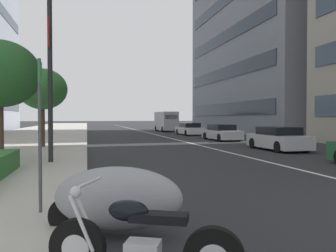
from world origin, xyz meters
TOP-DOWN VIEW (x-y plane):
  - sidewalk_right_plaza at (30.00, 12.54)m, footprint 160.00×10.51m
  - lane_centre_stripe at (35.00, 0.00)m, footprint 110.00×0.16m
  - motorcycle_by_sign_pole at (-0.28, 6.71)m, footprint 1.05×2.08m
  - motorcycle_mid_row at (1.25, 6.85)m, footprint 1.37×2.15m
  - car_mid_block_traffic at (13.15, -3.24)m, footprint 4.20×1.87m
  - car_approaching_light at (21.85, -3.42)m, footprint 4.42×1.97m
  - car_lead_in_lane at (30.68, -3.41)m, footprint 4.66×2.02m
  - delivery_van_ahead at (40.47, -3.11)m, footprint 5.52×2.19m
  - parking_sign_by_curb at (2.36, 8.10)m, footprint 0.32×0.06m
  - street_lamp_with_banners at (9.58, 8.26)m, footprint 1.26×2.59m
  - street_tree_near_plaza_corner at (10.28, 10.54)m, footprint 3.04×3.04m
  - street_tree_by_lamp_post at (16.91, 9.79)m, footprint 2.80×2.80m

SIDE VIEW (x-z plane):
  - lane_centre_stripe at x=35.00m, z-range 0.00..0.01m
  - sidewalk_right_plaza at x=30.00m, z-range 0.00..0.15m
  - motorcycle_by_sign_pole at x=-0.28m, z-range -0.13..0.98m
  - motorcycle_mid_row at x=1.25m, z-range 0.05..1.13m
  - car_approaching_light at x=21.85m, z-range -0.04..1.25m
  - car_lead_in_lane at x=30.68m, z-range -0.04..1.26m
  - car_mid_block_traffic at x=13.15m, z-range -0.03..1.29m
  - delivery_van_ahead at x=40.47m, z-range 0.09..2.72m
  - parking_sign_by_curb at x=2.36m, z-range 0.42..3.14m
  - street_tree_by_lamp_post at x=16.91m, z-range 1.22..5.77m
  - street_tree_near_plaza_corner at x=10.28m, z-range 1.19..5.87m
  - street_lamp_with_banners at x=9.58m, z-range 1.01..8.93m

